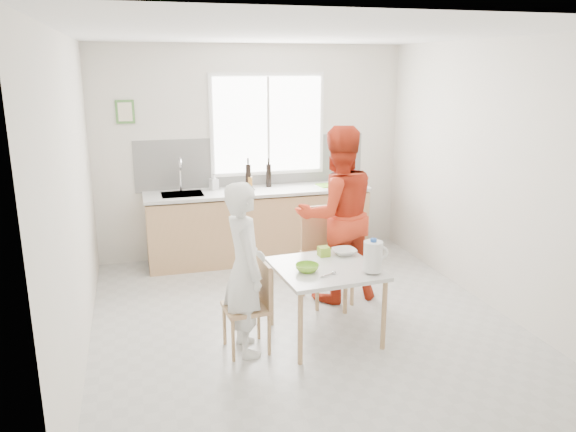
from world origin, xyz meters
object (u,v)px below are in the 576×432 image
object	(u,v)px
chair_left	(253,302)
person_red	(337,215)
milk_jug	(373,256)
wine_bottle_a	(248,177)
bowl_white	(344,252)
wine_bottle_b	(269,175)
dining_table	(326,274)
person_white	(245,269)
chair_far	(325,249)
bowl_green	(307,268)

from	to	relation	value
chair_left	person_red	world-z (taller)	person_red
milk_jug	wine_bottle_a	bearing A→B (deg)	98.26
bowl_white	wine_bottle_b	world-z (taller)	wine_bottle_b
person_red	wine_bottle_b	distance (m)	1.63
dining_table	person_white	bearing A→B (deg)	-176.08
chair_far	bowl_green	distance (m)	1.05
bowl_white	chair_far	bearing A→B (deg)	88.95
chair_left	person_white	size ratio (longest dim) A/B	0.53
chair_left	milk_jug	bearing A→B (deg)	74.54
person_red	wine_bottle_b	bearing A→B (deg)	-81.56
dining_table	chair_left	size ratio (longest dim) A/B	1.18
chair_left	chair_far	bearing A→B (deg)	128.47
chair_left	person_red	xyz separation A→B (m)	(1.10, 0.88, 0.48)
bowl_green	dining_table	bearing A→B (deg)	17.95
chair_left	person_red	size ratio (longest dim) A/B	0.43
person_red	bowl_green	xyz separation A→B (m)	(-0.61, -0.89, -0.21)
bowl_green	wine_bottle_b	world-z (taller)	wine_bottle_b
bowl_white	wine_bottle_b	size ratio (longest dim) A/B	0.76
person_red	milk_jug	world-z (taller)	person_red
person_red	wine_bottle_a	size ratio (longest dim) A/B	5.80
chair_far	bowl_green	world-z (taller)	chair_far
wine_bottle_b	wine_bottle_a	bearing A→B (deg)	-165.60
bowl_green	wine_bottle_a	size ratio (longest dim) A/B	0.65
chair_far	person_white	world-z (taller)	person_white
wine_bottle_a	bowl_green	bearing A→B (deg)	-89.49
chair_left	chair_far	world-z (taller)	chair_far
chair_left	wine_bottle_b	world-z (taller)	wine_bottle_b
dining_table	chair_far	bearing A→B (deg)	70.94
dining_table	bowl_white	distance (m)	0.40
chair_far	milk_jug	xyz separation A→B (m)	(0.05, -1.11, 0.29)
bowl_green	wine_bottle_a	world-z (taller)	wine_bottle_a
dining_table	bowl_white	size ratio (longest dim) A/B	4.18
dining_table	wine_bottle_b	xyz separation A→B (m)	(0.06, 2.41, 0.46)
wine_bottle_b	milk_jug	bearing A→B (deg)	-84.05
chair_left	wine_bottle_a	bearing A→B (deg)	164.94
chair_left	wine_bottle_b	size ratio (longest dim) A/B	2.69
chair_left	wine_bottle_b	bearing A→B (deg)	159.08
dining_table	chair_far	size ratio (longest dim) A/B	0.95
bowl_green	bowl_white	distance (m)	0.58
milk_jug	dining_table	bearing A→B (deg)	139.18
person_red	bowl_green	size ratio (longest dim) A/B	8.92
person_white	wine_bottle_b	distance (m)	2.61
chair_far	person_red	xyz separation A→B (m)	(0.12, -0.02, 0.38)
bowl_green	wine_bottle_a	xyz separation A→B (m)	(-0.02, 2.40, 0.36)
bowl_white	wine_bottle_a	xyz separation A→B (m)	(-0.50, 2.07, 0.37)
milk_jug	wine_bottle_b	xyz separation A→B (m)	(-0.28, 2.67, 0.23)
dining_table	person_white	distance (m)	0.77
person_white	milk_jug	xyz separation A→B (m)	(1.09, -0.21, 0.08)
chair_left	wine_bottle_b	xyz separation A→B (m)	(0.75, 2.46, 0.63)
chair_far	wine_bottle_a	distance (m)	1.66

